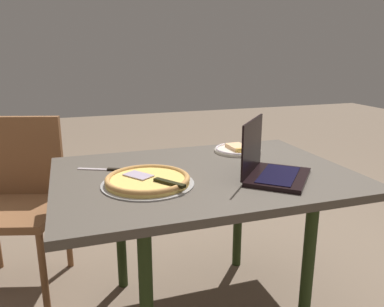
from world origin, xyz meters
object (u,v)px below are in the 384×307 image
object	(u,v)px
laptop	(269,166)
chair_near	(17,193)
pizza_plate	(238,149)
dining_table	(203,187)
pizza_tray	(148,180)
table_knife	(109,169)

from	to	relation	value
laptop	chair_near	bearing A→B (deg)	145.91
pizza_plate	chair_near	xyz separation A→B (m)	(-1.13, 0.30, -0.22)
dining_table	pizza_tray	xyz separation A→B (m)	(-0.27, -0.08, 0.09)
dining_table	pizza_plate	world-z (taller)	pizza_plate
laptop	dining_table	bearing A→B (deg)	146.24
dining_table	table_knife	world-z (taller)	table_knife
pizza_plate	table_knife	size ratio (longest dim) A/B	1.10
table_knife	chair_near	xyz separation A→B (m)	(-0.44, 0.41, -0.21)
pizza_plate	table_knife	bearing A→B (deg)	-170.84
table_knife	chair_near	size ratio (longest dim) A/B	0.25
table_knife	laptop	bearing A→B (deg)	-26.74
pizza_plate	pizza_tray	distance (m)	0.66
laptop	pizza_plate	size ratio (longest dim) A/B	1.57
pizza_tray	chair_near	world-z (taller)	chair_near
laptop	chair_near	world-z (taller)	laptop
laptop	pizza_plate	distance (m)	0.44
pizza_plate	chair_near	bearing A→B (deg)	165.24
pizza_plate	pizza_tray	world-z (taller)	same
dining_table	table_knife	size ratio (longest dim) A/B	5.78
dining_table	pizza_plate	bearing A→B (deg)	42.90
pizza_tray	table_knife	bearing A→B (deg)	118.34
pizza_tray	pizza_plate	bearing A→B (deg)	32.11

